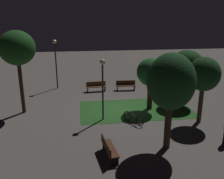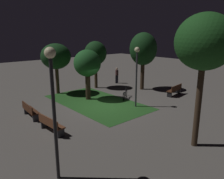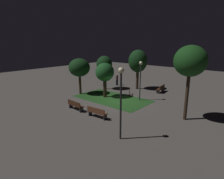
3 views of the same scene
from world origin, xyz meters
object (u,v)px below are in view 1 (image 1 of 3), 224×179
tree_back_right (151,73)px  tree_tall_center (17,49)px  tree_near_wall (187,64)px  tree_lawn_side (171,82)px  bicycle (133,118)px  lamp_post_path_center (56,56)px  lamp_post_near_wall (103,79)px  tree_back_left (204,75)px  bench_by_lamp (109,148)px  bench_near_trees (126,85)px  bench_path_side (96,86)px

tree_back_right → tree_tall_center: (9.18, -0.55, 1.84)m
tree_back_right → tree_near_wall: size_ratio=0.91×
tree_lawn_side → tree_near_wall: size_ratio=1.21×
tree_tall_center → bicycle: tree_tall_center is taller
lamp_post_path_center → lamp_post_near_wall: bearing=114.5°
tree_tall_center → tree_back_left: size_ratio=1.35×
bench_by_lamp → bicycle: 4.26m
tree_tall_center → tree_back_left: (-11.76, 3.27, -1.40)m
tree_back_left → lamp_post_near_wall: 6.35m
bench_near_trees → tree_tall_center: bearing=27.6°
tree_back_right → bench_near_trees: bearing=-80.0°
tree_tall_center → tree_back_left: tree_tall_center is taller
bench_by_lamp → tree_tall_center: (5.36, -6.57, 4.11)m
bench_path_side → lamp_post_near_wall: bearing=89.9°
tree_back_left → tree_near_wall: 3.71m
bench_path_side → tree_back_right: (-3.63, 4.90, 2.28)m
bench_by_lamp → tree_back_left: size_ratio=0.43×
lamp_post_path_center → bicycle: 10.64m
tree_back_right → lamp_post_path_center: (7.22, -6.38, 0.36)m
tree_near_wall → lamp_post_near_wall: bearing=19.8°
bench_path_side → tree_tall_center: bearing=38.1°
bench_near_trees → tree_back_left: size_ratio=0.42×
bench_by_lamp → bench_path_side: bearing=-91.0°
bench_by_lamp → lamp_post_near_wall: bearing=-92.3°
bench_near_trees → tree_tall_center: size_ratio=0.31×
lamp_post_path_center → lamp_post_near_wall: size_ratio=1.11×
bench_path_side → lamp_post_path_center: 4.70m
bench_by_lamp → tree_back_left: tree_back_left is taller
tree_lawn_side → bench_path_side: bearing=-74.1°
bench_path_side → tree_back_left: bearing=129.2°
tree_back_left → bicycle: tree_back_left is taller
bench_path_side → tree_lawn_side: bearing=105.9°
tree_tall_center → tree_back_left: 12.28m
tree_tall_center → lamp_post_path_center: size_ratio=1.27×
tree_near_wall → lamp_post_path_center: size_ratio=0.92×
tree_lawn_side → lamp_post_near_wall: (2.99, -4.07, -0.77)m
bench_near_trees → bench_by_lamp: same height
bench_path_side → tree_near_wall: tree_near_wall is taller
lamp_post_near_wall → tree_near_wall: bearing=-160.2°
bench_by_lamp → tree_back_right: 7.48m
tree_back_right → tree_back_left: (-2.58, 2.72, 0.44)m
tree_lawn_side → bicycle: 4.72m
tree_back_right → bicycle: (1.73, 2.31, -2.41)m
tree_near_wall → bicycle: (4.85, 3.26, -2.78)m
tree_back_right → lamp_post_near_wall: 3.93m
bench_near_trees → tree_near_wall: (-3.98, 3.95, 2.64)m
bench_by_lamp → tree_back_left: bearing=-152.7°
tree_back_left → lamp_post_path_center: lamp_post_path_center is taller
tree_tall_center → tree_near_wall: (-12.30, -0.40, -1.47)m
tree_lawn_side → tree_tall_center: bearing=-35.6°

